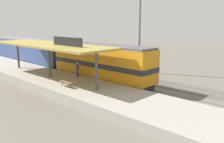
# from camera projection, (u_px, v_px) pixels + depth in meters

# --- Properties ---
(ground_plane) EXTENTS (120.00, 120.00, 0.00)m
(ground_plane) POSITION_uv_depth(u_px,v_px,m) (93.00, 75.00, 32.18)
(ground_plane) COLOR #666056
(track_near) EXTENTS (3.20, 110.00, 0.16)m
(track_near) POSITION_uv_depth(u_px,v_px,m) (81.00, 77.00, 30.76)
(track_near) COLOR #565249
(track_near) RESTS_ON ground
(track_far) EXTENTS (3.20, 110.00, 0.16)m
(track_far) POSITION_uv_depth(u_px,v_px,m) (106.00, 72.00, 34.02)
(track_far) COLOR #565249
(track_far) RESTS_ON ground
(platform) EXTENTS (6.00, 44.00, 0.90)m
(platform) POSITION_uv_depth(u_px,v_px,m) (50.00, 80.00, 27.41)
(platform) COLOR #9E998E
(platform) RESTS_ON ground
(station_canopy) EXTENTS (5.20, 18.00, 4.70)m
(station_canopy) POSITION_uv_depth(u_px,v_px,m) (49.00, 45.00, 26.53)
(station_canopy) COLOR #47474C
(station_canopy) RESTS_ON platform
(platform_bench) EXTENTS (0.44, 1.70, 0.50)m
(platform_bench) POSITION_uv_depth(u_px,v_px,m) (66.00, 82.00, 22.79)
(platform_bench) COLOR #333338
(platform_bench) RESTS_ON platform
(locomotive) EXTENTS (2.93, 14.43, 4.44)m
(locomotive) POSITION_uv_depth(u_px,v_px,m) (101.00, 63.00, 27.78)
(locomotive) COLOR #28282D
(locomotive) RESTS_ON track_near
(passenger_carriage_single) EXTENTS (2.90, 20.00, 4.24)m
(passenger_carriage_single) POSITION_uv_depth(u_px,v_px,m) (28.00, 51.00, 39.97)
(passenger_carriage_single) COLOR #28282D
(passenger_carriage_single) RESTS_ON track_near
(freight_car) EXTENTS (2.80, 12.00, 3.54)m
(freight_car) POSITION_uv_depth(u_px,v_px,m) (90.00, 57.00, 36.06)
(freight_car) COLOR #28282D
(freight_car) RESTS_ON track_far
(light_mast) EXTENTS (1.10, 1.10, 11.70)m
(light_mast) POSITION_uv_depth(u_px,v_px,m) (140.00, 13.00, 32.25)
(light_mast) COLOR slate
(light_mast) RESTS_ON ground
(person_waiting) EXTENTS (0.34, 0.34, 1.71)m
(person_waiting) POSITION_uv_depth(u_px,v_px,m) (77.00, 69.00, 26.89)
(person_waiting) COLOR #663375
(person_waiting) RESTS_ON platform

